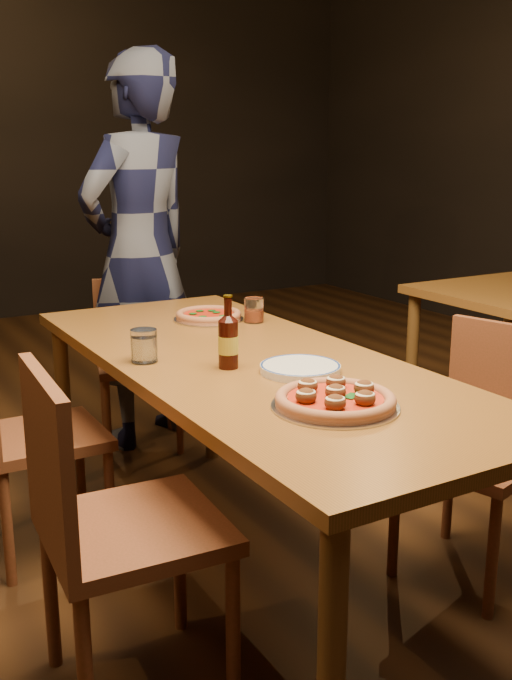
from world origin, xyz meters
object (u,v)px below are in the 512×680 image
beer_bottle (228,343)px  pizza_margherita (209,315)px  chair_main_e (473,453)px  pizza_meatball (335,399)px  chair_end (139,362)px  diner (140,254)px  plate_stack (300,369)px  chair_main_nw (134,526)px  table_main (248,380)px  water_glass (144,346)px  amber_glass (254,310)px  chair_main_sw (43,435)px

beer_bottle → pizza_margherita: bearing=68.4°
chair_main_e → pizza_meatball: chair_main_e is taller
chair_end → pizza_margherita: 0.78m
pizza_meatball → diner: size_ratio=0.18×
pizza_meatball → plate_stack: (0.10, 0.31, -0.01)m
chair_main_nw → chair_main_e: bearing=-88.3°
table_main → chair_main_nw: 0.67m
plate_stack → chair_main_nw: bearing=-167.1°
pizza_margherita → water_glass: 0.62m
chair_main_nw → pizza_meatball: chair_main_nw is taller
pizza_margherita → plate_stack: size_ratio=1.13×
water_glass → pizza_meatball: bearing=-68.2°
table_main → water_glass: (-0.30, 0.13, 0.12)m
table_main → diner: diner is taller
beer_bottle → amber_glass: beer_bottle is taller
table_main → amber_glass: amber_glass is taller
chair_end → beer_bottle: bearing=-83.2°
pizza_meatball → diner: 1.87m
pizza_meatball → diner: diner is taller
pizza_meatball → water_glass: 0.70m
chair_end → pizza_margherita: bearing=-71.5°
table_main → water_glass: 0.35m
chair_main_e → beer_bottle: 0.89m
chair_main_sw → pizza_margherita: (0.69, 0.07, 0.33)m
chair_end → plate_stack: chair_end is taller
table_main → chair_main_e: size_ratio=2.29×
beer_bottle → water_glass: (-0.19, 0.19, -0.03)m
pizza_margherita → beer_bottle: 0.68m
table_main → amber_glass: (0.27, 0.44, 0.12)m
pizza_meatball → amber_glass: 1.01m
water_glass → amber_glass: size_ratio=1.11×
table_main → chair_end: 1.29m
chair_main_e → pizza_meatball: (-0.66, -0.14, 0.34)m
chair_main_sw → chair_end: chair_main_sw is taller
table_main → plate_stack: size_ratio=8.35×
chair_end → pizza_meatball: bearing=-78.7°
chair_end → beer_bottle: 1.40m
chair_main_sw → amber_glass: 0.90m
chair_main_e → diner: 1.83m
chair_main_nw → pizza_meatball: bearing=-106.0°
table_main → pizza_margherita: bearing=75.8°
chair_main_sw → beer_bottle: size_ratio=3.97×
water_glass → plate_stack: bearing=-43.7°
chair_main_sw → beer_bottle: (0.44, -0.55, 0.40)m
pizza_meatball → chair_main_e: bearing=11.6°
chair_main_nw → pizza_margherita: size_ratio=3.44×
pizza_margherita → chair_main_sw: bearing=-173.9°
pizza_meatball → pizza_margherita: size_ratio=1.22×
table_main → beer_bottle: bearing=-148.1°
chair_main_nw → chair_end: bearing=-18.4°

